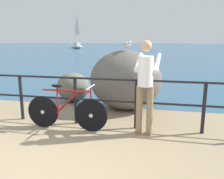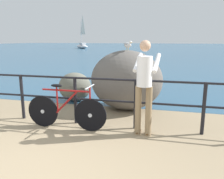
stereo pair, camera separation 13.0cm
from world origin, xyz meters
name	(u,v)px [view 1 (the left image)]	position (x,y,z in m)	size (l,w,h in m)	color
ground_plane	(144,58)	(0.00, 20.00, -0.05)	(120.00, 120.00, 0.10)	#937F60
sea_surface	(154,47)	(0.00, 48.32, 0.00)	(120.00, 90.00, 0.01)	#2D5675
promenade_railing	(75,95)	(0.00, 1.94, 0.63)	(7.85, 0.07, 1.02)	black
bicycle	(67,111)	(-0.06, 1.59, 0.39)	(1.70, 0.48, 0.92)	black
person_at_railing	(145,84)	(1.49, 1.66, 0.99)	(0.49, 0.66, 1.78)	#8C7251
breakwater_boulder_main	(126,80)	(0.87, 3.23, 0.76)	(1.84, 1.43, 1.52)	#605B56
breakwater_boulder_left	(73,87)	(-0.75, 3.71, 0.42)	(0.96, 0.86, 0.84)	#666659
seagull	(127,45)	(0.91, 3.16, 1.66)	(0.29, 0.29, 0.23)	gold
sailboat	(77,45)	(-14.27, 39.75, 0.71)	(4.00, 4.06, 6.16)	white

